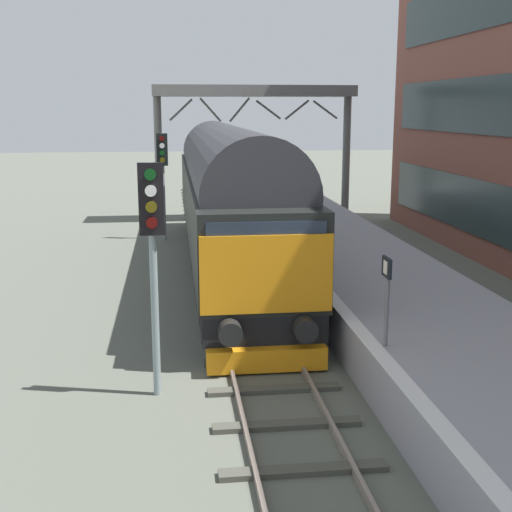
# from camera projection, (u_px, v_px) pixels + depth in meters

# --- Properties ---
(ground_plane) EXTENTS (140.00, 140.00, 0.00)m
(ground_plane) POSITION_uv_depth(u_px,v_px,m) (255.00, 340.00, 15.56)
(ground_plane) COLOR #585C51
(ground_plane) RESTS_ON ground
(track_main) EXTENTS (2.50, 60.00, 0.15)m
(track_main) POSITION_uv_depth(u_px,v_px,m) (255.00, 338.00, 15.55)
(track_main) COLOR gray
(track_main) RESTS_ON ground
(station_platform) EXTENTS (4.00, 44.00, 1.01)m
(station_platform) POSITION_uv_depth(u_px,v_px,m) (407.00, 313.00, 15.88)
(station_platform) COLOR #95949D
(station_platform) RESTS_ON ground
(diesel_locomotive) EXTENTS (2.74, 18.33, 4.68)m
(diesel_locomotive) POSITION_uv_depth(u_px,v_px,m) (229.00, 195.00, 21.88)
(diesel_locomotive) COLOR black
(diesel_locomotive) RESTS_ON ground
(signal_post_near) EXTENTS (0.44, 0.22, 4.30)m
(signal_post_near) POSITION_uv_depth(u_px,v_px,m) (153.00, 247.00, 11.98)
(signal_post_near) COLOR gray
(signal_post_near) RESTS_ON ground
(signal_post_mid) EXTENTS (0.44, 0.22, 4.25)m
(signal_post_mid) POSITION_uv_depth(u_px,v_px,m) (163.00, 171.00, 26.95)
(signal_post_mid) COLOR gray
(signal_post_mid) RESTS_ON ground
(platform_number_sign) EXTENTS (0.10, 0.44, 1.63)m
(platform_number_sign) POSITION_uv_depth(u_px,v_px,m) (387.00, 287.00, 12.03)
(platform_number_sign) COLOR slate
(platform_number_sign) RESTS_ON station_platform
(overhead_footbridge) EXTENTS (9.30, 2.00, 6.24)m
(overhead_footbridge) POSITION_uv_depth(u_px,v_px,m) (254.00, 101.00, 31.29)
(overhead_footbridge) COLOR slate
(overhead_footbridge) RESTS_ON ground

